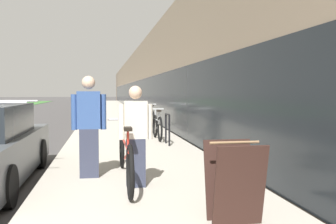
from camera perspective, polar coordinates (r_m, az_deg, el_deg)
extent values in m
cube|color=#BCB5A5|center=(24.65, -8.36, -0.42)|extent=(3.40, 70.00, 0.16)
cube|color=gray|center=(33.44, 2.89, 4.39)|extent=(10.00, 70.00, 4.65)
cube|color=#1E2328|center=(32.69, -5.63, 2.52)|extent=(0.10, 63.00, 2.20)
torus|color=black|center=(7.16, -7.05, -5.44)|extent=(0.06, 0.75, 0.75)
torus|color=black|center=(5.04, -5.79, -9.07)|extent=(0.06, 0.75, 0.75)
cylinder|color=red|center=(6.06, -6.55, -4.83)|extent=(0.04, 1.83, 0.04)
cylinder|color=red|center=(5.65, -6.28, -6.50)|extent=(0.04, 1.09, 0.34)
cylinder|color=red|center=(5.36, -6.11, -4.22)|extent=(0.03, 0.03, 0.31)
cube|color=black|center=(5.34, -6.12, -2.58)|extent=(0.11, 0.22, 0.05)
cylinder|color=red|center=(6.94, -7.00, -2.47)|extent=(0.03, 0.03, 0.33)
cylinder|color=silver|center=(6.93, -7.01, -1.13)|extent=(0.52, 0.03, 0.03)
cube|color=#33384C|center=(5.73, -4.93, -7.66)|extent=(0.28, 0.20, 0.73)
cube|color=beige|center=(5.64, -4.97, -1.18)|extent=(0.34, 0.20, 0.56)
cylinder|color=beige|center=(5.63, -7.15, -1.50)|extent=(0.09, 0.09, 0.53)
cylinder|color=beige|center=(5.67, -2.79, -1.45)|extent=(0.09, 0.09, 0.53)
sphere|color=beige|center=(5.63, -4.99, 2.99)|extent=(0.20, 0.20, 0.20)
cube|color=#33384C|center=(6.46, -11.91, -6.10)|extent=(0.31, 0.23, 0.82)
cube|color=#33518E|center=(6.39, -11.98, 0.30)|extent=(0.38, 0.23, 0.63)
cylinder|color=#33518E|center=(6.40, -14.13, -0.01)|extent=(0.10, 0.10, 0.59)
cylinder|color=#33518E|center=(6.38, -9.83, 0.03)|extent=(0.10, 0.10, 0.59)
sphere|color=beige|center=(6.38, -12.03, 4.41)|extent=(0.22, 0.22, 0.22)
cylinder|color=black|center=(9.86, 0.20, -2.85)|extent=(0.05, 0.05, 0.82)
cylinder|color=black|center=(10.40, -0.33, -2.53)|extent=(0.05, 0.05, 0.82)
cylinder|color=black|center=(10.10, -0.07, -0.37)|extent=(0.05, 0.55, 0.05)
torus|color=black|center=(11.74, -2.00, -2.12)|extent=(0.06, 0.72, 0.72)
torus|color=black|center=(10.74, -1.24, -2.61)|extent=(0.06, 0.72, 0.72)
cylinder|color=#B7BCC1|center=(11.22, -1.64, -1.24)|extent=(0.04, 0.86, 0.04)
cylinder|color=#B7BCC1|center=(11.03, -1.48, -1.86)|extent=(0.04, 0.53, 0.33)
cylinder|color=#B7BCC1|center=(10.89, -1.39, -0.59)|extent=(0.03, 0.03, 0.30)
cube|color=black|center=(10.88, -1.39, 0.20)|extent=(0.11, 0.22, 0.05)
cylinder|color=#B7BCC1|center=(11.63, -1.94, -0.31)|extent=(0.03, 0.03, 0.32)
cylinder|color=silver|center=(11.62, -1.94, 0.46)|extent=(0.52, 0.03, 0.03)
torus|color=black|center=(13.95, -2.94, -1.17)|extent=(0.06, 0.78, 0.78)
torus|color=black|center=(12.87, -2.35, -1.53)|extent=(0.06, 0.78, 0.78)
cylinder|color=#B7BCC1|center=(13.39, -2.66, -0.34)|extent=(0.04, 0.92, 0.04)
cylinder|color=#B7BCC1|center=(13.19, -2.54, -0.87)|extent=(0.04, 0.56, 0.35)
cylinder|color=#B7BCC1|center=(13.04, -2.47, 0.28)|extent=(0.03, 0.03, 0.32)
cube|color=black|center=(13.03, -2.47, 0.98)|extent=(0.11, 0.22, 0.05)
cylinder|color=#B7BCC1|center=(13.84, -2.90, 0.48)|extent=(0.03, 0.03, 0.34)
cylinder|color=silver|center=(13.83, -2.90, 1.18)|extent=(0.52, 0.03, 0.03)
torus|color=black|center=(16.10, -4.01, -0.63)|extent=(0.06, 0.76, 0.76)
torus|color=black|center=(15.11, -3.62, -0.87)|extent=(0.06, 0.76, 0.76)
cylinder|color=#7AD1C6|center=(15.59, -3.82, 0.10)|extent=(0.04, 0.84, 0.04)
cylinder|color=#7AD1C6|center=(15.40, -3.74, -0.34)|extent=(0.04, 0.52, 0.35)
cylinder|color=#7AD1C6|center=(15.27, -3.70, 0.63)|extent=(0.03, 0.03, 0.31)
cube|color=black|center=(15.26, -3.70, 1.22)|extent=(0.11, 0.22, 0.05)
cylinder|color=#7AD1C6|center=(16.00, -3.99, 0.77)|extent=(0.03, 0.03, 0.33)
cylinder|color=silver|center=(15.99, -3.99, 1.36)|extent=(0.52, 0.03, 0.03)
cube|color=#331E19|center=(4.08, 10.93, -11.08)|extent=(0.56, 0.20, 0.89)
cube|color=#331E19|center=(4.41, 9.24, -9.99)|extent=(0.56, 0.20, 0.89)
cylinder|color=#93704C|center=(4.16, 10.11, -4.60)|extent=(0.56, 0.03, 0.03)
cylinder|color=black|center=(8.29, -19.02, -6.03)|extent=(0.22, 0.60, 0.60)
cylinder|color=black|center=(5.65, -23.47, -10.40)|extent=(0.22, 0.60, 0.60)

